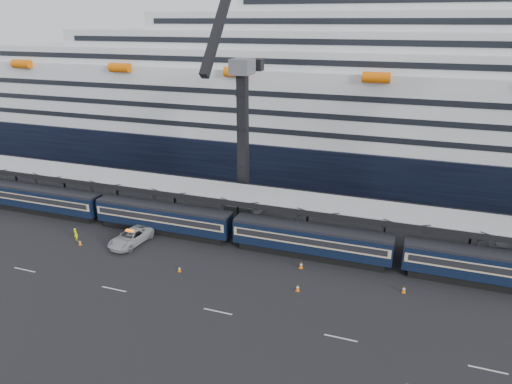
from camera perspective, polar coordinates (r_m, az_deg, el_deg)
ground at (r=46.64m, az=13.87°, el=-14.91°), size 260.00×260.00×0.00m
lane_markings at (r=42.87m, az=24.61°, el=-20.05°), size 111.00×4.27×0.02m
train at (r=54.45m, az=10.34°, el=-6.39°), size 133.05×3.00×4.05m
canopy at (r=56.45m, az=15.87°, el=-2.45°), size 130.00×6.25×5.53m
cruise_ship at (r=85.44m, az=17.27°, el=10.14°), size 214.09×28.84×34.00m
crane_dark_near at (r=62.62m, az=-1.78°, el=7.07°), size 4.50×17.75×35.08m
pickup_truck at (r=60.13m, az=-15.41°, el=-5.50°), size 3.66×6.73×1.79m
worker at (r=63.18m, az=-21.60°, el=-4.97°), size 0.72×0.56×1.74m
traffic_cone_a at (r=62.06m, az=-21.14°, el=-5.90°), size 0.36×0.36×0.73m
traffic_cone_b at (r=52.96m, az=-9.55°, el=-9.46°), size 0.34×0.34×0.68m
traffic_cone_c at (r=49.06m, az=5.24°, el=-11.82°), size 0.39×0.39×0.78m
traffic_cone_d at (r=53.13m, az=5.66°, el=-9.05°), size 0.42×0.42×0.83m
traffic_cone_e at (r=51.01m, az=18.01°, el=-11.49°), size 0.38×0.38×0.77m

